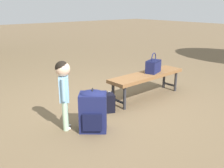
# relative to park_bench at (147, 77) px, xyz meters

# --- Properties ---
(ground_plane) EXTENTS (40.00, 40.00, 0.00)m
(ground_plane) POSITION_rel_park_bench_xyz_m (0.84, -0.10, -0.39)
(ground_plane) COLOR brown
(ground_plane) RESTS_ON ground
(park_bench) EXTENTS (1.62, 0.48, 0.45)m
(park_bench) POSITION_rel_park_bench_xyz_m (0.00, 0.00, 0.00)
(park_bench) COLOR brown
(park_bench) RESTS_ON ground
(handbag) EXTENTS (0.36, 0.28, 0.37)m
(handbag) POSITION_rel_park_bench_xyz_m (-0.15, 0.01, 0.18)
(handbag) COLOR #191E4C
(handbag) RESTS_ON park_bench
(child_standing) EXTENTS (0.19, 0.23, 0.95)m
(child_standing) POSITION_rel_park_bench_xyz_m (1.77, 0.18, 0.24)
(child_standing) COLOR #B2D8B2
(child_standing) RESTS_ON ground
(backpack_large) EXTENTS (0.44, 0.43, 0.60)m
(backpack_large) POSITION_rel_park_bench_xyz_m (1.50, 0.45, -0.09)
(backpack_large) COLOR #191E4C
(backpack_large) RESTS_ON ground
(backpack_small) EXTENTS (0.22, 0.24, 0.34)m
(backpack_small) POSITION_rel_park_bench_xyz_m (0.93, 0.08, -0.22)
(backpack_small) COLOR black
(backpack_small) RESTS_ON ground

